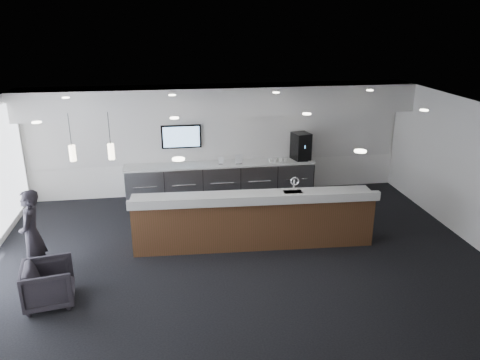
{
  "coord_description": "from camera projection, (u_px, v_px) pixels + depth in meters",
  "views": [
    {
      "loc": [
        -1.29,
        -8.16,
        4.68
      ],
      "look_at": [
        0.16,
        1.3,
        1.29
      ],
      "focal_mm": 35.0,
      "sensor_mm": 36.0,
      "label": 1
    }
  ],
  "objects": [
    {
      "name": "wall_tv",
      "position": [
        181.0,
        137.0,
        12.3
      ],
      "size": [
        1.05,
        0.08,
        0.62
      ],
      "color": "black",
      "rests_on": "back_wall"
    },
    {
      "name": "back_credenza",
      "position": [
        221.0,
        180.0,
        12.58
      ],
      "size": [
        5.06,
        0.66,
        0.95
      ],
      "color": "gray",
      "rests_on": "ground"
    },
    {
      "name": "coffee_machine",
      "position": [
        301.0,
        146.0,
        12.66
      ],
      "size": [
        0.52,
        0.59,
        0.73
      ],
      "rotation": [
        0.0,
        0.0,
        0.24
      ],
      "color": "black",
      "rests_on": "back_credenza"
    },
    {
      "name": "back_wall",
      "position": [
        219.0,
        140.0,
        12.58
      ],
      "size": [
        10.0,
        0.02,
        3.0
      ],
      "primitive_type": "cube",
      "color": "white",
      "rests_on": "ground"
    },
    {
      "name": "cup_1",
      "position": [
        280.0,
        160.0,
        12.57
      ],
      "size": [
        0.13,
        0.13,
        0.09
      ],
      "primitive_type": "imported",
      "rotation": [
        0.0,
        0.0,
        0.65
      ],
      "color": "white",
      "rests_on": "back_credenza"
    },
    {
      "name": "pendant_left",
      "position": [
        112.0,
        148.0,
        9.0
      ],
      "size": [
        0.12,
        0.12,
        0.3
      ],
      "primitive_type": "cylinder",
      "color": "beige",
      "rests_on": "ceiling"
    },
    {
      "name": "cup_2",
      "position": [
        275.0,
        160.0,
        12.55
      ],
      "size": [
        0.11,
        0.11,
        0.09
      ],
      "primitive_type": "imported",
      "rotation": [
        0.0,
        0.0,
        1.29
      ],
      "color": "white",
      "rests_on": "back_credenza"
    },
    {
      "name": "info_sign_left",
      "position": [
        221.0,
        161.0,
        12.31
      ],
      "size": [
        0.15,
        0.05,
        0.2
      ],
      "primitive_type": "cube",
      "rotation": [
        0.0,
        0.0,
        -0.21
      ],
      "color": "silver",
      "rests_on": "back_credenza"
    },
    {
      "name": "soffit_bulkhead",
      "position": [
        220.0,
        100.0,
        11.77
      ],
      "size": [
        10.0,
        0.9,
        0.7
      ],
      "primitive_type": "cube",
      "color": "silver",
      "rests_on": "back_wall"
    },
    {
      "name": "pendant_right",
      "position": [
        75.0,
        150.0,
        8.9
      ],
      "size": [
        0.12,
        0.12,
        0.3
      ],
      "primitive_type": "cylinder",
      "color": "beige",
      "rests_on": "ceiling"
    },
    {
      "name": "cup_0",
      "position": [
        285.0,
        160.0,
        12.59
      ],
      "size": [
        0.09,
        0.09,
        0.09
      ],
      "primitive_type": "imported",
      "color": "white",
      "rests_on": "back_credenza"
    },
    {
      "name": "alcove_panel",
      "position": [
        219.0,
        136.0,
        12.52
      ],
      "size": [
        9.8,
        0.06,
        1.4
      ],
      "primitive_type": "cube",
      "color": "silver",
      "rests_on": "back_wall"
    },
    {
      "name": "lounge_guest",
      "position": [
        32.0,
        235.0,
        8.56
      ],
      "size": [
        0.42,
        0.64,
        1.74
      ],
      "primitive_type": "imported",
      "rotation": [
        0.0,
        0.0,
        -1.56
      ],
      "color": "black",
      "rests_on": "ground"
    },
    {
      "name": "ceiling_can_lights",
      "position": [
        242.0,
        116.0,
        8.36
      ],
      "size": [
        7.0,
        5.0,
        0.02
      ],
      "primitive_type": null,
      "color": "silver",
      "rests_on": "ceiling"
    },
    {
      "name": "service_counter",
      "position": [
        254.0,
        220.0,
        9.91
      ],
      "size": [
        5.14,
        1.09,
        1.49
      ],
      "rotation": [
        0.0,
        0.0,
        -0.05
      ],
      "color": "#4B3219",
      "rests_on": "ground"
    },
    {
      "name": "cup_3",
      "position": [
        270.0,
        160.0,
        12.53
      ],
      "size": [
        0.12,
        0.12,
        0.09
      ],
      "primitive_type": "imported",
      "rotation": [
        0.0,
        0.0,
        1.94
      ],
      "color": "white",
      "rests_on": "back_credenza"
    },
    {
      "name": "ceiling",
      "position": [
        242.0,
        114.0,
        8.35
      ],
      "size": [
        10.0,
        8.0,
        0.02
      ],
      "primitive_type": "cube",
      "color": "black",
      "rests_on": "back_wall"
    },
    {
      "name": "ground",
      "position": [
        242.0,
        262.0,
        9.35
      ],
      "size": [
        10.0,
        10.0,
        0.0
      ],
      "primitive_type": "plane",
      "color": "black",
      "rests_on": "ground"
    },
    {
      "name": "armchair",
      "position": [
        49.0,
        284.0,
        7.92
      ],
      "size": [
        0.94,
        0.92,
        0.75
      ],
      "primitive_type": "imported",
      "rotation": [
        0.0,
        0.0,
        1.73
      ],
      "color": "black",
      "rests_on": "ground"
    },
    {
      "name": "info_sign_right",
      "position": [
        239.0,
        159.0,
        12.33
      ],
      "size": [
        0.2,
        0.03,
        0.26
      ],
      "primitive_type": "cube",
      "rotation": [
        0.0,
        0.0,
        0.06
      ],
      "color": "silver",
      "rests_on": "back_credenza"
    }
  ]
}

